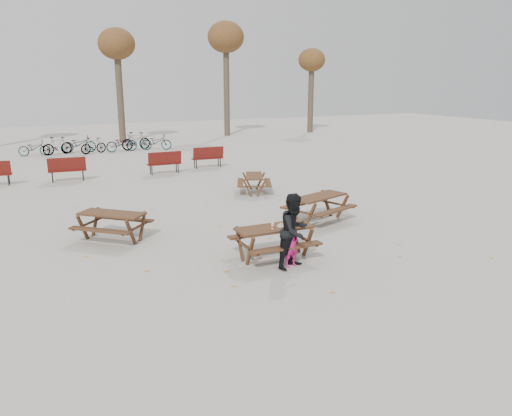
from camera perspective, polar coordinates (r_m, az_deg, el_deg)
name	(u,v)px	position (r m, az deg, el deg)	size (l,w,h in m)	color
ground	(274,258)	(11.94, 2.04, -5.74)	(80.00, 80.00, 0.00)	gray
main_picnic_table	(274,235)	(11.75, 2.06, -3.06)	(1.80, 1.45, 0.78)	#332012
food_tray	(281,226)	(11.72, 2.90, -2.06)	(0.18, 0.11, 0.04)	white
bread_roll	(281,224)	(11.71, 2.90, -1.86)	(0.14, 0.06, 0.05)	tan
soda_bottle	(273,226)	(11.51, 1.91, -2.08)	(0.07, 0.07, 0.17)	silver
child	(292,243)	(11.28, 4.10, -4.06)	(0.40, 0.26, 1.10)	#BE176A
adult	(294,231)	(11.15, 4.41, -2.62)	(0.83, 0.65, 1.71)	black
picnic_table_east	(319,209)	(14.97, 7.18, -0.07)	(1.83, 1.47, 0.79)	#332012
picnic_table_north	(113,226)	(13.68, -16.07, -2.03)	(1.72, 1.38, 0.74)	#332012
picnic_table_far	(254,184)	(18.69, -0.21, 2.77)	(1.55, 1.25, 0.67)	#332012
park_bench_row	(114,165)	(22.67, -15.97, 4.75)	(10.82, 1.23, 1.03)	maroon
bicycle_row	(102,144)	(30.69, -17.23, 7.02)	(8.58, 1.84, 1.09)	black
tree_row	(113,47)	(35.69, -15.98, 17.25)	(32.17, 3.52, 8.26)	#382B21
fallen_leaves	(250,228)	(14.28, -0.72, -2.30)	(11.00, 11.00, 0.01)	#B67D2B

